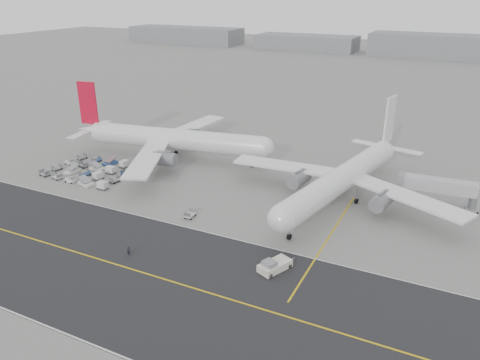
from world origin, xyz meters
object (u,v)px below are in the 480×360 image
at_px(airliner_b, 344,177).
at_px(ground_crew_a, 129,251).
at_px(pushback_tug, 274,266).
at_px(airliner_a, 171,139).
at_px(jet_bridge, 438,187).

distance_m(airliner_b, ground_crew_a, 45.89).
relative_size(airliner_b, pushback_tug, 7.22).
xyz_separation_m(airliner_a, pushback_tug, (43.74, -36.62, -4.57)).
bearing_deg(jet_bridge, ground_crew_a, -139.19).
relative_size(airliner_b, ground_crew_a, 29.59).
relative_size(airliner_a, airliner_b, 1.04).
distance_m(airliner_b, pushback_tug, 31.17).
height_order(jet_bridge, ground_crew_a, jet_bridge).
bearing_deg(ground_crew_a, airliner_b, 50.19).
xyz_separation_m(airliner_a, ground_crew_a, (20.22, -43.17, -4.55)).
bearing_deg(jet_bridge, airliner_a, 176.57).
distance_m(airliner_a, pushback_tug, 57.23).
distance_m(pushback_tug, jet_bridge, 42.29).
distance_m(pushback_tug, ground_crew_a, 24.42).
bearing_deg(airliner_b, airliner_a, -175.61).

